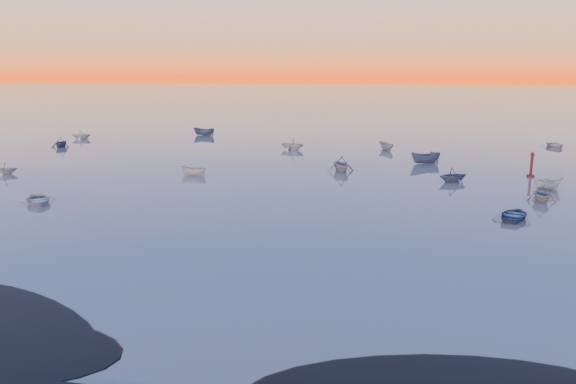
% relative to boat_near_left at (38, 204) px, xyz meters
% --- Properties ---
extents(ground, '(600.00, 600.00, 0.00)m').
position_rel_boat_near_left_xyz_m(ground, '(24.00, 76.00, 0.00)').
color(ground, slate).
rests_on(ground, ground).
extents(mud_lobes, '(140.00, 6.00, 0.07)m').
position_rel_boat_near_left_xyz_m(mud_lobes, '(24.00, -25.00, 0.01)').
color(mud_lobes, black).
rests_on(mud_lobes, ground).
extents(moored_fleet, '(124.00, 58.00, 1.20)m').
position_rel_boat_near_left_xyz_m(moored_fleet, '(24.00, 29.00, 0.00)').
color(moored_fleet, silver).
rests_on(moored_fleet, ground).
extents(boat_near_left, '(4.54, 4.06, 1.08)m').
position_rel_boat_near_left_xyz_m(boat_near_left, '(0.00, 0.00, 0.00)').
color(boat_near_left, silver).
rests_on(boat_near_left, ground).
extents(boat_near_center, '(3.56, 4.01, 1.32)m').
position_rel_boat_near_left_xyz_m(boat_near_center, '(47.89, 15.28, 0.00)').
color(boat_near_center, silver).
rests_on(boat_near_center, ground).
extents(boat_near_right, '(3.59, 1.67, 1.24)m').
position_rel_boat_near_left_xyz_m(boat_near_right, '(46.07, 9.91, 0.00)').
color(boat_near_right, slate).
rests_on(boat_near_right, ground).
extents(channel_marker, '(0.87, 0.87, 3.08)m').
position_rel_boat_near_left_xyz_m(channel_marker, '(47.78, 22.61, 1.22)').
color(channel_marker, '#480F10').
rests_on(channel_marker, ground).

